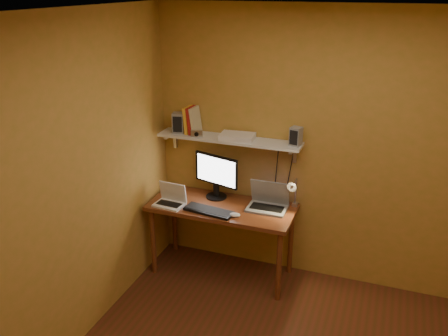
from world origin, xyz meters
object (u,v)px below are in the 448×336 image
at_px(mouse, 235,215).
at_px(keyboard, 209,211).
at_px(desk_lamp, 293,190).
at_px(shelf_camera, 197,134).
at_px(desk, 222,213).
at_px(wall_shelf, 229,139).
at_px(monitor, 216,174).
at_px(laptop, 268,201).
at_px(netbook, 171,199).
at_px(speaker_right, 296,136).
at_px(router, 237,137).
at_px(speaker_left, 179,123).

bearing_deg(mouse, keyboard, 168.53).
xyz_separation_m(desk_lamp, shelf_camera, (-0.96, -0.01, 0.45)).
height_order(desk, wall_shelf, wall_shelf).
bearing_deg(shelf_camera, monitor, 13.52).
bearing_deg(desk, laptop, 13.96).
height_order(desk, netbook, netbook).
bearing_deg(speaker_right, netbook, -149.43).
height_order(wall_shelf, router, router).
height_order(monitor, mouse, monitor).
relative_size(monitor, shelf_camera, 4.16).
bearing_deg(speaker_left, laptop, -17.90).
xyz_separation_m(netbook, mouse, (0.66, -0.03, -0.04)).
xyz_separation_m(wall_shelf, mouse, (0.19, -0.37, -0.59)).
height_order(desk, keyboard, keyboard).
bearing_deg(speaker_right, speaker_left, -165.87).
distance_m(desk, netbook, 0.51).
xyz_separation_m(mouse, desk_lamp, (0.47, 0.31, 0.19)).
bearing_deg(keyboard, netbook, -176.53).
distance_m(desk_lamp, shelf_camera, 1.06).
relative_size(desk, desk_lamp, 3.73).
distance_m(desk, speaker_left, 0.98).
xyz_separation_m(desk, mouse, (0.19, -0.18, 0.10)).
xyz_separation_m(monitor, laptop, (0.55, -0.05, -0.18)).
xyz_separation_m(netbook, speaker_right, (1.11, 0.34, 0.65)).
xyz_separation_m(laptop, mouse, (-0.24, -0.29, -0.05)).
bearing_deg(speaker_left, wall_shelf, -12.08).
xyz_separation_m(laptop, desk_lamp, (0.23, 0.02, 0.14)).
bearing_deg(desk, keyboard, -110.32).
bearing_deg(monitor, shelf_camera, -150.94).
bearing_deg(desk_lamp, wall_shelf, 174.12).
bearing_deg(laptop, wall_shelf, 168.29).
height_order(keyboard, shelf_camera, shelf_camera).
height_order(monitor, shelf_camera, shelf_camera).
height_order(netbook, mouse, netbook).
bearing_deg(netbook, laptop, 20.43).
height_order(speaker_right, shelf_camera, speaker_right).
relative_size(netbook, speaker_left, 1.50).
bearing_deg(mouse, monitor, 122.31).
relative_size(wall_shelf, mouse, 13.31).
bearing_deg(router, laptop, -11.61).
xyz_separation_m(netbook, keyboard, (0.41, -0.03, -0.05)).
distance_m(wall_shelf, netbook, 0.80).
relative_size(desk_lamp, speaker_right, 2.20).
distance_m(desk_lamp, router, 0.72).
bearing_deg(speaker_right, mouse, -126.61).
relative_size(wall_shelf, netbook, 4.71).
height_order(laptop, shelf_camera, shelf_camera).
height_order(desk, speaker_left, speaker_left).
xyz_separation_m(laptop, router, (-0.34, 0.07, 0.58)).
bearing_deg(wall_shelf, laptop, -11.50).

